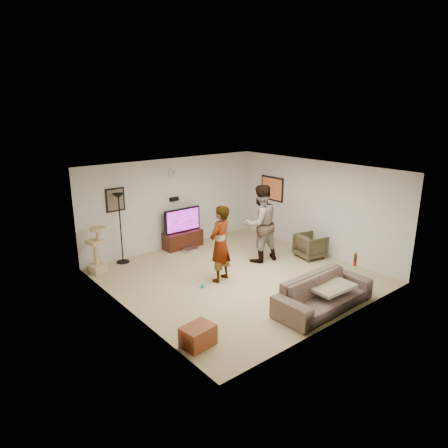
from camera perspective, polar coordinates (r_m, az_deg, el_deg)
floor at (r=9.54m, az=1.96°, el=-7.43°), size 5.50×5.50×0.02m
ceiling at (r=8.83m, az=2.12°, el=7.71°), size 5.50×5.50×0.02m
wall_back at (r=11.25m, az=-7.24°, el=2.94°), size 5.50×0.04×2.50m
wall_front at (r=7.38m, az=16.29°, el=-4.87°), size 5.50×0.04×2.50m
wall_left at (r=7.67m, az=-13.66°, el=-3.86°), size 0.04×5.50×2.50m
wall_right at (r=11.05m, az=12.84°, el=2.42°), size 0.04×5.50×2.50m
wall_clock at (r=11.06m, az=-7.31°, el=7.20°), size 0.26×0.04×0.26m
wall_speaker at (r=11.17m, az=-7.10°, el=3.53°), size 0.25×0.10×0.10m
picture_back at (r=10.38m, az=-15.22°, el=3.34°), size 0.42×0.03×0.52m
picture_right at (r=12.01m, az=6.85°, el=5.03°), size 0.03×0.78×0.62m
tv_stand at (r=11.39m, az=-5.87°, el=-2.16°), size 1.12×0.45×0.47m
console_box at (r=11.14m, az=-4.77°, el=-3.65°), size 0.40×0.30×0.07m
tv at (r=11.23m, az=-5.96°, el=0.57°), size 1.12×0.08×0.67m
tv_screen at (r=11.19m, az=-5.83°, el=0.53°), size 1.03×0.01×0.59m
floor_lamp at (r=10.35m, az=-14.49°, el=-0.67°), size 0.32×0.32×1.79m
cat_tree at (r=10.00m, az=-17.82°, el=-3.57°), size 0.44×0.44×1.13m
person_left at (r=8.99m, az=-0.53°, el=-2.83°), size 0.74×0.60×1.77m
person_right at (r=10.17m, az=5.17°, el=0.07°), size 1.06×0.88×1.99m
sofa at (r=8.21m, az=14.00°, el=-9.53°), size 2.21×0.89×0.64m
throw_blanket at (r=8.29m, az=14.76°, el=-8.48°), size 0.93×0.74×0.06m
beer_bottle at (r=8.81m, az=18.18°, el=-4.90°), size 0.06×0.06×0.25m
armchair at (r=10.80m, az=12.21°, el=-3.06°), size 0.81×0.79×0.63m
side_table at (r=6.92m, az=-3.73°, el=-15.61°), size 0.58×0.47×0.36m
toy_ball at (r=8.94m, az=-3.07°, el=-8.78°), size 0.08×0.08×0.08m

